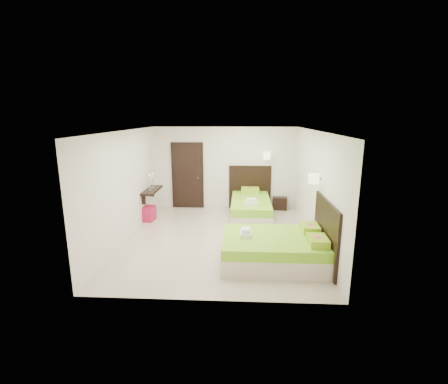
{
  "coord_description": "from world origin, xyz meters",
  "views": [
    {
      "loc": [
        0.51,
        -7.46,
        2.94
      ],
      "look_at": [
        0.1,
        0.3,
        1.1
      ],
      "focal_mm": 26.0,
      "sensor_mm": 36.0,
      "label": 1
    }
  ],
  "objects_px": {
    "bed_single": "(251,207)",
    "ottoman": "(147,213)",
    "bed_double": "(278,247)",
    "nightstand": "(280,203)"
  },
  "relations": [
    {
      "from": "nightstand",
      "to": "ottoman",
      "type": "height_order",
      "value": "ottoman"
    },
    {
      "from": "bed_double",
      "to": "ottoman",
      "type": "height_order",
      "value": "bed_double"
    },
    {
      "from": "nightstand",
      "to": "bed_double",
      "type": "bearing_deg",
      "value": -90.6
    },
    {
      "from": "bed_double",
      "to": "nightstand",
      "type": "relative_size",
      "value": 4.61
    },
    {
      "from": "bed_single",
      "to": "nightstand",
      "type": "relative_size",
      "value": 4.91
    },
    {
      "from": "bed_single",
      "to": "ottoman",
      "type": "distance_m",
      "value": 3.0
    },
    {
      "from": "bed_single",
      "to": "ottoman",
      "type": "relative_size",
      "value": 5.36
    },
    {
      "from": "bed_single",
      "to": "bed_double",
      "type": "distance_m",
      "value": 2.99
    },
    {
      "from": "nightstand",
      "to": "ottoman",
      "type": "bearing_deg",
      "value": -154.21
    },
    {
      "from": "bed_single",
      "to": "bed_double",
      "type": "relative_size",
      "value": 1.06
    }
  ]
}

